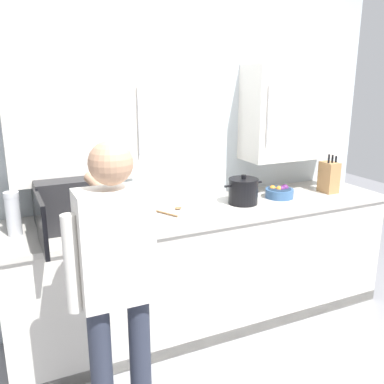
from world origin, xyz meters
name	(u,v)px	position (x,y,z in m)	size (l,w,h in m)	color
back_wall_tiled	(189,133)	(0.00, 1.17, 1.44)	(3.34, 0.44, 2.74)	#B2BCC1
counter_unit	(207,266)	(0.00, 0.85, 0.46)	(2.94, 0.70, 0.93)	beige
microwave_oven	(72,201)	(-0.96, 0.88, 1.09)	(0.52, 0.76, 0.33)	black
wooden_spoon	(172,210)	(-0.28, 0.87, 0.94)	(0.23, 0.21, 0.02)	brown
fruit_bowl	(280,192)	(0.64, 0.85, 0.97)	(0.22, 0.22, 0.10)	#335684
knife_block	(329,177)	(1.11, 0.81, 1.06)	(0.11, 0.15, 0.33)	#A37547
thermos_flask	(13,214)	(-1.31, 0.85, 1.07)	(0.09, 0.09, 0.27)	#B7BABF
stock_pot	(243,191)	(0.29, 0.83, 1.03)	(0.32, 0.23, 0.22)	black
person_figure	(115,275)	(-0.91, 0.02, 0.96)	(0.44, 0.67, 1.60)	#282D3D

